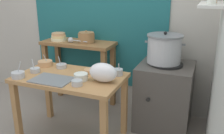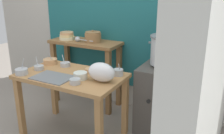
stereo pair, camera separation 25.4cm
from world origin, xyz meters
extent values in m
cube|color=#B2ADA3|center=(0.10, 1.10, 1.30)|extent=(4.40, 0.10, 2.60)
cube|color=#1E6066|center=(-0.15, 1.04, 1.35)|extent=(1.90, 0.02, 2.10)
cube|color=silver|center=(1.25, 0.40, 1.45)|extent=(0.20, 0.56, 0.02)
cube|color=#B27F4C|center=(-0.02, 0.09, 0.70)|extent=(1.10, 0.66, 0.04)
cube|color=#B27F4C|center=(-0.52, -0.19, 0.34)|extent=(0.06, 0.06, 0.68)
cube|color=#B27F4C|center=(0.48, -0.19, 0.34)|extent=(0.06, 0.06, 0.68)
cube|color=#B27F4C|center=(-0.52, 0.37, 0.34)|extent=(0.06, 0.06, 0.68)
cube|color=#B27F4C|center=(0.48, 0.37, 0.34)|extent=(0.06, 0.06, 0.68)
cube|color=olive|center=(-0.33, 0.83, 0.88)|extent=(0.96, 0.40, 0.04)
cube|color=olive|center=(-0.76, 0.68, 0.43)|extent=(0.06, 0.06, 0.86)
cube|color=olive|center=(0.10, 0.68, 0.43)|extent=(0.06, 0.06, 0.86)
cube|color=olive|center=(-0.76, 0.98, 0.43)|extent=(0.06, 0.06, 0.86)
cube|color=olive|center=(0.10, 0.98, 0.43)|extent=(0.06, 0.06, 0.86)
cube|color=#4C4742|center=(0.86, 0.70, 0.38)|extent=(0.60, 0.60, 0.76)
cylinder|color=black|center=(0.86, 0.70, 0.77)|extent=(0.36, 0.36, 0.02)
cylinder|color=black|center=(0.74, 0.40, 0.45)|extent=(0.04, 0.02, 0.04)
cylinder|color=#B7BABF|center=(0.82, 0.72, 0.93)|extent=(0.37, 0.37, 0.30)
cylinder|color=slate|center=(0.82, 0.72, 1.09)|extent=(0.39, 0.39, 0.02)
sphere|color=black|center=(0.82, 0.72, 1.11)|extent=(0.04, 0.04, 0.04)
cube|color=slate|center=(0.61, 0.72, 1.00)|extent=(0.04, 0.02, 0.02)
cube|color=slate|center=(1.02, 0.72, 1.00)|extent=(0.04, 0.02, 0.02)
cylinder|color=olive|center=(-0.21, 0.83, 0.96)|extent=(0.21, 0.21, 0.11)
cylinder|color=olive|center=(-0.21, 0.83, 1.02)|extent=(0.20, 0.20, 0.02)
sphere|color=olive|center=(-0.21, 0.83, 1.05)|extent=(0.02, 0.02, 0.02)
cylinder|color=beige|center=(-0.60, 0.80, 0.92)|extent=(0.20, 0.20, 0.04)
cylinder|color=#E5C684|center=(-0.60, 0.80, 0.96)|extent=(0.19, 0.19, 0.03)
cylinder|color=tan|center=(-0.60, 0.80, 0.99)|extent=(0.18, 0.18, 0.03)
sphere|color=#B7BABF|center=(-0.39, 0.75, 0.94)|extent=(0.07, 0.07, 0.07)
cylinder|color=#B7BABF|center=(-0.25, 0.73, 0.94)|extent=(0.22, 0.03, 0.01)
cube|color=slate|center=(-0.12, -0.08, 0.72)|extent=(0.40, 0.28, 0.01)
ellipsoid|color=white|center=(0.36, 0.07, 0.81)|extent=(0.28, 0.17, 0.19)
cylinder|color=tan|center=(-0.46, 0.28, 0.75)|extent=(0.16, 0.16, 0.06)
cylinder|color=brown|center=(-0.46, 0.28, 0.77)|extent=(0.14, 0.14, 0.01)
cylinder|color=#B7BABF|center=(-0.44, 0.27, 0.79)|extent=(0.03, 0.06, 0.14)
cylinder|color=tan|center=(0.13, 0.25, 0.74)|extent=(0.14, 0.14, 0.04)
cylinder|color=#337238|center=(0.13, 0.25, 0.76)|extent=(0.12, 0.12, 0.01)
cylinder|color=#B7BABF|center=(-0.24, 0.28, 0.74)|extent=(0.11, 0.11, 0.05)
cylinder|color=brown|center=(-0.24, 0.28, 0.76)|extent=(0.10, 0.10, 0.01)
cylinder|color=#B7BABF|center=(-0.25, 0.27, 0.79)|extent=(0.07, 0.04, 0.13)
cylinder|color=#B7BABF|center=(-0.42, 0.05, 0.74)|extent=(0.10, 0.10, 0.05)
cylinder|color=maroon|center=(-0.42, 0.05, 0.76)|extent=(0.09, 0.09, 0.01)
cylinder|color=#B7BABF|center=(-0.43, 0.04, 0.79)|extent=(0.06, 0.04, 0.14)
cylinder|color=#B7BABF|center=(0.17, -0.11, 0.75)|extent=(0.10, 0.10, 0.05)
cylinder|color=brown|center=(0.17, -0.11, 0.76)|extent=(0.09, 0.09, 0.01)
cylinder|color=#B7BABF|center=(0.43, 0.29, 0.75)|extent=(0.11, 0.11, 0.07)
cylinder|color=#337238|center=(0.43, 0.29, 0.78)|extent=(0.09, 0.09, 0.01)
cylinder|color=#B7BABF|center=(0.44, 0.30, 0.79)|extent=(0.02, 0.07, 0.13)
cylinder|color=#B7BABF|center=(-0.48, -0.15, 0.75)|extent=(0.13, 0.13, 0.06)
cylinder|color=beige|center=(-0.48, -0.15, 0.78)|extent=(0.11, 0.11, 0.01)
cylinder|color=#B7BABF|center=(-0.48, -0.13, 0.81)|extent=(0.08, 0.02, 0.17)
cylinder|color=silver|center=(0.14, 0.03, 0.75)|extent=(0.14, 0.14, 0.07)
cylinder|color=brown|center=(0.14, 0.03, 0.78)|extent=(0.12, 0.12, 0.01)
camera|label=1|loc=(1.28, -2.00, 1.62)|focal=40.29mm
camera|label=2|loc=(1.51, -1.89, 1.62)|focal=40.29mm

